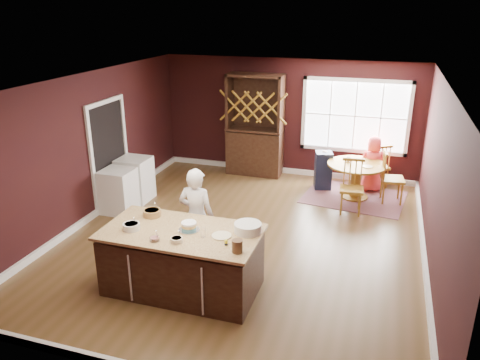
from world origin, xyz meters
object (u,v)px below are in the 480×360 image
at_px(seated_woman, 373,164).
at_px(dryer, 135,179).
at_px(dining_table, 356,174).
at_px(chair_north, 377,165).
at_px(chair_east, 393,177).
at_px(chair_south, 352,187).
at_px(washer, 119,191).
at_px(high_chair, 323,170).
at_px(baker, 196,216).
at_px(hutch, 255,125).
at_px(kitchen_island, 183,262).
at_px(layer_cake, 189,226).
at_px(toddler, 323,153).

height_order(seated_woman, dryer, seated_woman).
bearing_deg(dining_table, chair_north, 63.01).
xyz_separation_m(chair_east, chair_north, (-0.33, 0.80, -0.04)).
bearing_deg(chair_south, washer, -167.70).
bearing_deg(high_chair, baker, -125.92).
height_order(high_chair, hutch, hutch).
height_order(kitchen_island, chair_north, chair_north).
height_order(layer_cake, chair_east, chair_east).
distance_m(chair_north, toddler, 1.27).
height_order(baker, hutch, hutch).
height_order(toddler, hutch, hutch).
relative_size(layer_cake, chair_north, 0.29).
xyz_separation_m(layer_cake, dryer, (-2.38, 2.66, -0.53)).
relative_size(layer_cake, chair_south, 0.27).
distance_m(dining_table, chair_north, 0.88).
xyz_separation_m(high_chair, toddler, (-0.03, 0.02, 0.38)).
distance_m(chair_south, toddler, 1.38).
bearing_deg(kitchen_island, chair_south, 59.18).
relative_size(chair_north, hutch, 0.43).
height_order(chair_north, seated_woman, seated_woman).
distance_m(high_chair, dryer, 4.03).
height_order(chair_north, hutch, hutch).
bearing_deg(dining_table, toddler, 154.98).
distance_m(baker, washer, 2.57).
bearing_deg(high_chair, layer_cake, -120.45).
height_order(layer_cake, seated_woman, seated_woman).
height_order(layer_cake, hutch, hutch).
bearing_deg(washer, chair_south, 17.06).
xyz_separation_m(dining_table, seated_woman, (0.30, 0.53, 0.07)).
xyz_separation_m(dining_table, chair_east, (0.73, -0.01, 0.01)).
distance_m(seated_woman, high_chair, 1.05).
bearing_deg(dryer, chair_north, 25.54).
relative_size(layer_cake, washer, 0.34).
bearing_deg(chair_east, toddler, 67.73).
distance_m(chair_south, chair_north, 1.63).
bearing_deg(chair_north, dryer, -10.39).
bearing_deg(washer, high_chair, 34.12).
height_order(chair_east, high_chair, chair_east).
relative_size(dining_table, high_chair, 1.38).
height_order(baker, chair_south, baker).
height_order(washer, dryer, dryer).
distance_m(layer_cake, high_chair, 4.67).
bearing_deg(washer, toddler, 34.54).
bearing_deg(chair_north, chair_east, 76.46).
bearing_deg(chair_south, hutch, 141.31).
xyz_separation_m(chair_east, toddler, (-1.48, 0.36, 0.26)).
xyz_separation_m(chair_east, hutch, (-3.15, 0.84, 0.63)).
xyz_separation_m(kitchen_island, chair_north, (2.45, 4.97, 0.07)).
bearing_deg(dryer, washer, -90.00).
xyz_separation_m(dining_table, hutch, (-2.42, 0.83, 0.65)).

